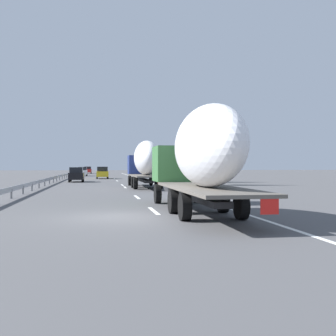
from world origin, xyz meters
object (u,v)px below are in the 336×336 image
truck_trailing (200,154)px  road_sign (149,164)px  car_yellow_coupe (102,173)px  car_black_suv (76,175)px  car_red_compact (88,170)px  car_white_van (83,171)px  truck_lead (145,161)px

truck_trailing → road_sign: bearing=-4.0°
car_yellow_coupe → car_black_suv: size_ratio=0.95×
car_red_compact → car_yellow_coupe: car_yellow_coupe is taller
car_white_van → truck_lead: bearing=-170.8°
car_black_suv → car_white_van: bearing=0.7°
truck_trailing → car_black_suv: size_ratio=3.21×
truck_trailing → car_red_compact: size_ratio=3.04×
car_red_compact → car_black_suv: 55.66m
car_black_suv → truck_trailing: bearing=-169.1°
truck_lead → road_sign: size_ratio=3.80×
car_black_suv → car_red_compact: bearing=-0.0°
car_yellow_coupe → car_white_van: (17.71, 3.69, -0.03)m
truck_lead → truck_trailing: bearing=180.0°
car_black_suv → car_yellow_coupe: bearing=-14.5°
truck_lead → truck_trailing: size_ratio=0.90×
truck_lead → truck_trailing: 21.35m
truck_trailing → car_white_van: 67.23m
car_red_compact → car_black_suv: bearing=180.0°
car_white_van → road_sign: road_sign is taller
car_red_compact → car_black_suv: (-55.66, 0.02, 0.01)m
car_black_suv → road_sign: bearing=-50.1°
truck_lead → car_white_van: size_ratio=2.77×
truck_trailing → car_yellow_coupe: bearing=4.3°
road_sign → car_red_compact: bearing=12.1°
car_yellow_coupe → road_sign: bearing=-122.9°
truck_lead → car_yellow_coupe: size_ratio=3.04×
truck_lead → truck_trailing: (-21.35, 0.00, 0.09)m
truck_trailing → car_yellow_coupe: size_ratio=3.37×
car_white_van → car_black_suv: bearing=-179.3°
truck_lead → car_white_van: truck_lead is taller
car_black_suv → road_sign: (8.45, -10.10, 1.29)m
car_red_compact → road_sign: road_sign is taller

